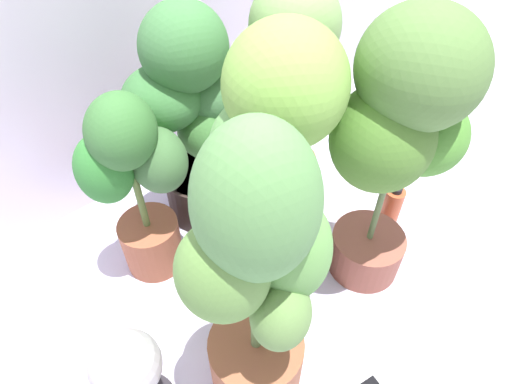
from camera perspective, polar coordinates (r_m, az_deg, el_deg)
The scene contains 9 objects.
ground_plane at distance 1.59m, azimuth 4.65°, elevation -12.58°, with size 8.00×8.00×0.00m, color silver.
potted_plant_center at distance 1.17m, azimuth 2.45°, elevation 6.19°, with size 0.46×0.44×0.94m.
potted_plant_front_right at distance 1.25m, azimuth 18.10°, elevation 7.10°, with size 0.50×0.41×0.96m.
potted_plant_front_left at distance 0.99m, azimuth 0.34°, elevation -11.36°, with size 0.41×0.35×0.94m.
potted_plant_back_center at distance 1.50m, azimuth -8.14°, elevation 10.22°, with size 0.50×0.38×0.85m.
potted_plant_back_left at distance 1.39m, azimuth -15.28°, elevation 1.35°, with size 0.37×0.29×0.71m.
potted_plant_back_right at distance 1.55m, azimuth 3.73°, elevation 14.56°, with size 0.45×0.41×0.88m.
floor_fan at distance 1.22m, azimuth -16.12°, elevation -21.62°, with size 0.25×0.25×0.38m.
nutrient_bottle at distance 1.78m, azimuth 17.18°, elevation -1.76°, with size 0.08×0.08×0.19m.
Camera 1 is at (-0.64, -0.54, 1.35)m, focal length 30.81 mm.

